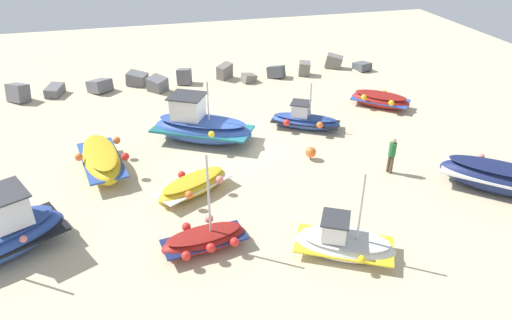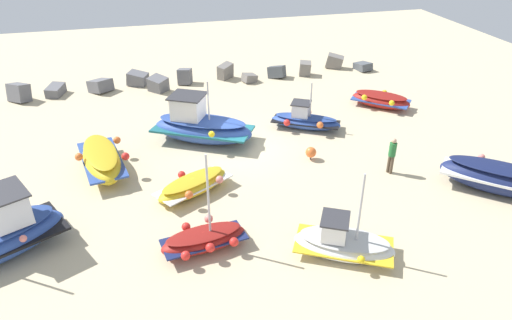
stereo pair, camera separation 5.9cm
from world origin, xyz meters
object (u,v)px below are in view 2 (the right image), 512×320
Objects in this scene: fishing_boat_5 at (343,243)px; fishing_boat_6 at (381,100)px; fishing_boat_4 at (204,239)px; fishing_boat_7 at (499,178)px; fishing_boat_2 at (201,126)px; fishing_boat_3 at (305,120)px; mooring_buoy_0 at (311,152)px; fishing_boat_1 at (102,159)px; person_walking at (392,153)px; fishing_boat_8 at (193,185)px.

fishing_boat_6 is (7.39, 11.44, -0.04)m from fishing_boat_5.
fishing_boat_4 is 0.81× the size of fishing_boat_7.
fishing_boat_5 is at bearing 138.14° from fishing_boat_2.
fishing_boat_5 is at bearing 107.21° from fishing_boat_3.
mooring_buoy_0 is (-6.62, 4.48, -0.28)m from fishing_boat_7.
fishing_boat_7 is at bearing 134.73° from fishing_boat_6.
fishing_boat_4 is at bearing 18.04° from fishing_boat_1.
fishing_boat_6 is 7.86m from mooring_buoy_0.
person_walking is 3.67m from mooring_buoy_0.
person_walking reaches higher than fishing_boat_7.
fishing_boat_4 is (3.60, -6.40, -0.19)m from fishing_boat_1.
fishing_boat_5 is (8.18, -7.87, -0.11)m from fishing_boat_1.
fishing_boat_6 is 9.41m from fishing_boat_7.
mooring_buoy_0 is at bearing 80.49° from fishing_boat_6.
person_walking is (-3.13, -6.93, 0.55)m from fishing_boat_6.
fishing_boat_6 is at bearing 42.72° from person_walking.
fishing_boat_1 is at bearing 50.11° from fishing_boat_2.
fishing_boat_8 is 5.67× the size of mooring_buoy_0.
fishing_boat_1 is at bearing 54.74° from fishing_boat_6.
fishing_boat_6 is at bearing 91.58° from fishing_boat_1.
fishing_boat_3 is at bearing 168.50° from fishing_boat_7.
fishing_boat_2 is at bearing 50.82° from fishing_boat_6.
fishing_boat_6 is 5.37× the size of mooring_buoy_0.
fishing_boat_3 is 3.41m from mooring_buoy_0.
fishing_boat_7 is at bearing 58.72° from fishing_boat_1.
mooring_buoy_0 is (-6.14, -4.91, -0.06)m from fishing_boat_6.
fishing_boat_3 is 1.14× the size of fishing_boat_6.
fishing_boat_2 is 1.46× the size of fishing_boat_4.
fishing_boat_1 is 15.97m from fishing_boat_6.
fishing_boat_1 is at bearing -15.82° from fishing_boat_5.
fishing_boat_3 reaches higher than fishing_boat_7.
fishing_boat_7 is at bearing -34.09° from mooring_buoy_0.
fishing_boat_3 reaches higher than mooring_buoy_0.
fishing_boat_1 is 17.07m from fishing_boat_7.
fishing_boat_3 reaches higher than fishing_boat_1.
fishing_boat_6 reaches higher than mooring_buoy_0.
fishing_boat_4 is (-6.71, -8.35, -0.07)m from fishing_boat_3.
fishing_boat_7 reaches higher than mooring_buoy_0.
fishing_boat_6 is (5.25, 1.62, -0.03)m from fishing_boat_3.
fishing_boat_4 is at bearing 81.63° from fishing_boat_6.
fishing_boat_5 is at bearing -156.24° from person_walking.
fishing_boat_7 reaches higher than fishing_boat_8.
person_walking is at bearing 107.48° from fishing_boat_6.
fishing_boat_3 is at bearing -137.66° from fishing_boat_4.
fishing_boat_1 is at bearing 40.19° from fishing_boat_3.
mooring_buoy_0 is at bearing 70.57° from fishing_boat_1.
fishing_boat_1 is 0.80× the size of fishing_boat_2.
fishing_boat_5 is at bearing 101.37° from fishing_boat_8.
fishing_boat_7 is 7.99m from mooring_buoy_0.
fishing_boat_1 is 7.35m from fishing_boat_4.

